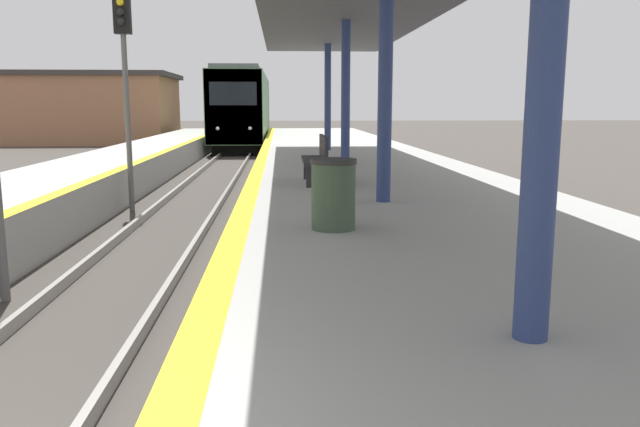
% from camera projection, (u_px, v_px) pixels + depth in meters
% --- Properties ---
extents(train, '(2.75, 16.91, 4.37)m').
position_uv_depth(train, '(244.00, 109.00, 37.37)').
color(train, black).
rests_on(train, ground).
extents(signal_mid, '(0.36, 0.31, 4.86)m').
position_uv_depth(signal_mid, '(124.00, 61.00, 13.79)').
color(signal_mid, '#595959').
rests_on(signal_mid, ground).
extents(trash_bin, '(0.56, 0.56, 0.86)m').
position_uv_depth(trash_bin, '(333.00, 194.00, 7.57)').
color(trash_bin, '#384C38').
rests_on(trash_bin, platform_right).
extents(bench, '(0.44, 1.69, 0.92)m').
position_uv_depth(bench, '(317.00, 158.00, 12.10)').
color(bench, '#28282D').
rests_on(bench, platform_right).
extents(station_building, '(12.82, 7.94, 4.49)m').
position_uv_depth(station_building, '(76.00, 108.00, 40.65)').
color(station_building, '#9E6B4C').
rests_on(station_building, ground).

